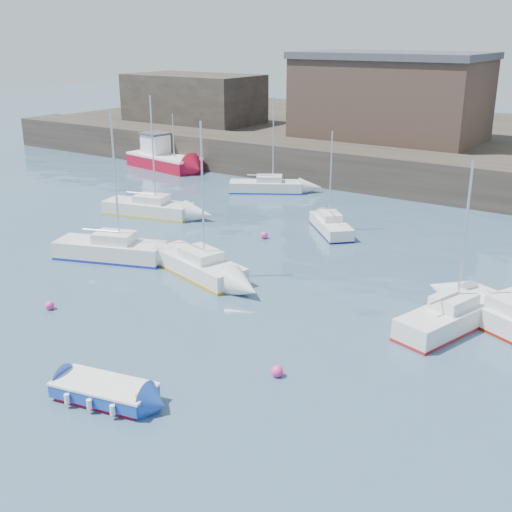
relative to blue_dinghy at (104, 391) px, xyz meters
The scene contains 16 objects.
water 1.71m from the blue_dinghy, behind, with size 220.00×220.00×0.00m, color #2D4760.
quay_wall 35.01m from the blue_dinghy, 92.73° to the left, with size 90.00×5.00×3.00m, color #28231E.
land_strip 52.99m from the blue_dinghy, 91.80° to the left, with size 90.00×32.00×2.80m, color #28231E.
warehouse 44.07m from the blue_dinghy, 100.12° to the left, with size 16.40×10.40×7.60m.
bldg_west 51.61m from the blue_dinghy, 125.26° to the left, with size 14.00×8.00×5.00m.
blue_dinghy is the anchor object (origin of this frame).
fishing_boat 40.31m from the blue_dinghy, 128.62° to the left, with size 8.14×4.14×5.15m.
sailboat_a 14.95m from the blue_dinghy, 134.76° to the left, with size 6.54×3.92×8.11m.
sailboat_b 12.46m from the blue_dinghy, 113.44° to the left, with size 6.55×3.73×8.03m.
sailboat_c 14.60m from the blue_dinghy, 56.33° to the left, with size 3.29×5.75×7.22m.
sailboat_e 23.86m from the blue_dinghy, 128.98° to the left, with size 6.61×3.38×8.14m.
sailboat_f 22.15m from the blue_dinghy, 96.81° to the left, with size 4.49×4.58×6.32m.
sailboat_h 31.20m from the blue_dinghy, 112.46° to the left, with size 5.89×4.51×7.40m.
buoy_near 8.84m from the blue_dinghy, 152.39° to the left, with size 0.42×0.42×0.42m, color #FF2F8C.
buoy_mid 6.25m from the blue_dinghy, 49.04° to the left, with size 0.45×0.45×0.45m, color #FF2F8C.
buoy_far 19.33m from the blue_dinghy, 106.33° to the left, with size 0.46×0.46×0.46m, color #FF2F8C.
Camera 1 is at (16.70, -13.11, 12.06)m, focal length 45.00 mm.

